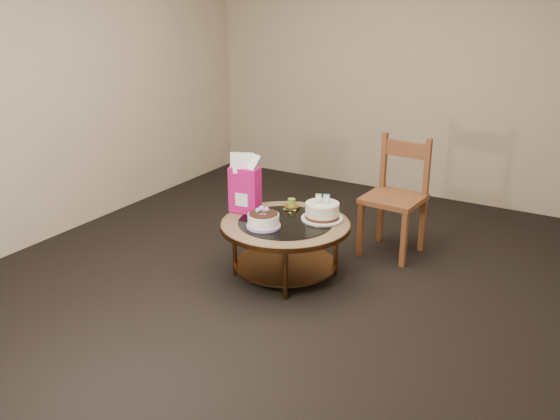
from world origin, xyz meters
The scene contains 8 objects.
ground centered at (0.00, 0.00, 0.00)m, with size 5.00×5.00×0.00m, color black.
room_walls centered at (0.00, 0.00, 1.54)m, with size 4.52×5.02×2.61m.
coffee_table centered at (0.00, 0.00, 0.38)m, with size 1.02×1.02×0.46m.
decorated_cake centered at (-0.09, -0.18, 0.51)m, with size 0.26×0.26×0.15m.
cream_cake centered at (0.22, 0.20, 0.52)m, with size 0.33×0.33×0.21m.
gift_bag centered at (-0.40, 0.04, 0.69)m, with size 0.25×0.19×0.48m.
pillar_candle centered at (-0.11, 0.29, 0.49)m, with size 0.13×0.13×0.09m.
dining_chair centered at (0.57, 0.88, 0.51)m, with size 0.49×0.49×1.00m.
Camera 1 is at (2.25, -3.91, 2.22)m, focal length 40.00 mm.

